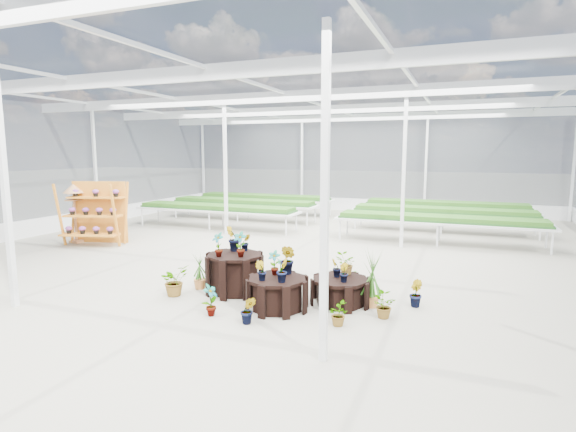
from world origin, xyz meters
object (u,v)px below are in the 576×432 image
at_px(plinth_tall, 235,273).
at_px(plinth_low, 341,291).
at_px(bird_table, 75,213).
at_px(shelf_rack, 94,214).
at_px(plinth_mid, 277,293).

bearing_deg(plinth_tall, plinth_low, 2.60).
distance_m(plinth_low, bird_table, 9.71).
bearing_deg(shelf_rack, bird_table, 158.47).
xyz_separation_m(plinth_mid, bird_table, (-8.33, 3.29, 0.64)).
distance_m(shelf_rack, bird_table, 0.84).
distance_m(plinth_mid, shelf_rack, 8.18).
xyz_separation_m(plinth_tall, shelf_rack, (-6.29, 2.62, 0.57)).
bearing_deg(plinth_mid, plinth_low, 34.99).
xyz_separation_m(plinth_mid, plinth_low, (1.00, 0.70, -0.05)).
relative_size(plinth_tall, plinth_low, 1.06).
bearing_deg(plinth_mid, shelf_rack, 156.76).
bearing_deg(plinth_low, shelf_rack, 163.49).
relative_size(plinth_tall, bird_table, 0.63).
xyz_separation_m(plinth_tall, plinth_low, (2.20, 0.10, -0.15)).
relative_size(plinth_mid, bird_table, 0.60).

